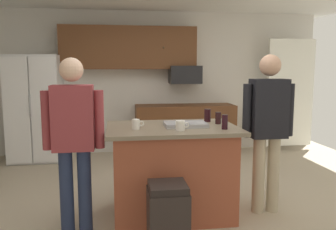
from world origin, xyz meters
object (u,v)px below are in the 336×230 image
at_px(tumbler_amber, 225,122).
at_px(mug_blue_stoneware, 136,124).
at_px(refrigerator, 36,108).
at_px(serving_tray, 185,124).
at_px(person_guest_by_door, 74,134).
at_px(trash_bin, 168,218).
at_px(glass_dark_ale, 218,118).
at_px(person_guest_right, 268,123).
at_px(glass_stout_tall, 207,115).
at_px(microwave_over_range, 185,75).
at_px(kitchen_island, 172,170).
at_px(mug_ceramic_white, 180,126).

height_order(tumbler_amber, mug_blue_stoneware, tumbler_amber).
bearing_deg(refrigerator, mug_blue_stoneware, -59.88).
xyz_separation_m(mug_blue_stoneware, serving_tray, (0.52, 0.10, -0.03)).
xyz_separation_m(person_guest_by_door, mug_blue_stoneware, (0.59, 0.15, 0.05)).
height_order(refrigerator, trash_bin, refrigerator).
bearing_deg(tumbler_amber, glass_dark_ale, 84.78).
distance_m(person_guest_right, glass_stout_tall, 0.67).
relative_size(person_guest_right, serving_tray, 3.91).
height_order(person_guest_by_door, serving_tray, person_guest_by_door).
bearing_deg(person_guest_by_door, glass_stout_tall, 4.78).
relative_size(refrigerator, glass_dark_ale, 13.72).
bearing_deg(glass_dark_ale, trash_bin, -128.83).
bearing_deg(tumbler_amber, refrigerator, 130.95).
height_order(glass_stout_tall, serving_tray, glass_stout_tall).
distance_m(person_guest_right, serving_tray, 0.89).
height_order(microwave_over_range, kitchen_island, microwave_over_range).
height_order(refrigerator, person_guest_right, refrigerator).
bearing_deg(refrigerator, person_guest_by_door, -71.26).
distance_m(person_guest_right, person_guest_by_door, 2.02).
height_order(person_guest_right, serving_tray, person_guest_right).
bearing_deg(serving_tray, tumbler_amber, -31.94).
distance_m(refrigerator, microwave_over_range, 2.66).
distance_m(glass_dark_ale, glass_stout_tall, 0.18).
bearing_deg(person_guest_by_door, tumbler_amber, -14.24).
distance_m(person_guest_by_door, mug_blue_stoneware, 0.62).
bearing_deg(serving_tray, glass_dark_ale, 15.78).
distance_m(refrigerator, mug_blue_stoneware, 3.10).
distance_m(microwave_over_range, serving_tray, 2.79).
relative_size(tumbler_amber, trash_bin, 0.24).
bearing_deg(person_guest_right, glass_stout_tall, -25.23).
relative_size(person_guest_right, person_guest_by_door, 1.03).
bearing_deg(person_guest_by_door, microwave_over_range, 45.73).
distance_m(kitchen_island, mug_ceramic_white, 0.59).
bearing_deg(mug_blue_stoneware, trash_bin, -70.47).
distance_m(microwave_over_range, mug_blue_stoneware, 3.02).
xyz_separation_m(person_guest_by_door, glass_dark_ale, (1.51, 0.36, 0.07)).
distance_m(refrigerator, serving_tray, 3.32).
relative_size(kitchen_island, person_guest_by_door, 0.82).
bearing_deg(refrigerator, mug_ceramic_white, -54.95).
bearing_deg(microwave_over_range, trash_bin, -103.34).
height_order(microwave_over_range, tumbler_amber, microwave_over_range).
relative_size(mug_blue_stoneware, mug_ceramic_white, 0.91).
xyz_separation_m(person_guest_right, mug_blue_stoneware, (-1.41, -0.04, 0.02)).
bearing_deg(trash_bin, person_guest_right, 29.89).
distance_m(microwave_over_range, trash_bin, 3.72).
xyz_separation_m(tumbler_amber, mug_blue_stoneware, (-0.88, 0.13, -0.02)).
height_order(person_guest_right, glass_dark_ale, person_guest_right).
distance_m(person_guest_by_door, mug_ceramic_white, 1.02).
height_order(mug_blue_stoneware, trash_bin, mug_blue_stoneware).
relative_size(mug_ceramic_white, serving_tray, 0.30).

